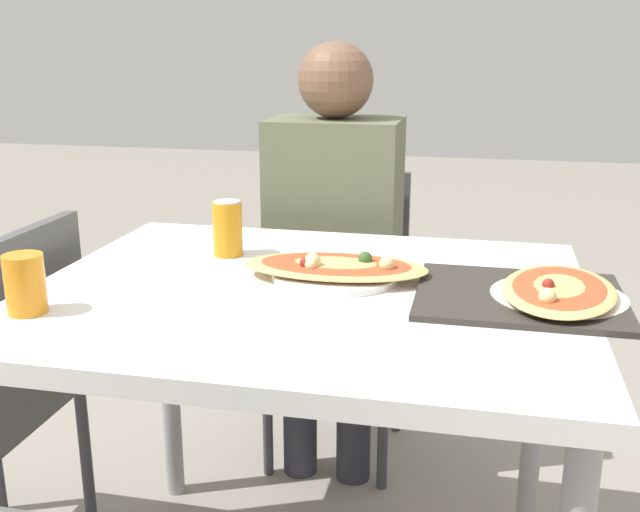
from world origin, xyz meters
The scene contains 8 objects.
dining_table centered at (0.00, 0.00, 0.70)m, with size 1.08×0.89×0.78m.
chair_far_seated centered at (-0.08, 0.77, 0.50)m, with size 0.40×0.40×0.86m.
person_seated centered at (-0.08, 0.66, 0.73)m, with size 0.36×0.28×1.25m.
pizza_main centered at (0.04, 0.07, 0.80)m, with size 0.38×0.26×0.06m.
soda_can centered at (-0.23, 0.19, 0.84)m, with size 0.07×0.07×0.12m.
drink_glass centered at (-0.46, -0.24, 0.83)m, with size 0.07×0.07×0.11m.
serving_tray centered at (0.41, 0.02, 0.79)m, with size 0.38×0.32×0.01m.
pizza_second centered at (0.47, 0.02, 0.80)m, with size 0.25×0.35×0.05m.
Camera 1 is at (0.33, -1.36, 1.25)m, focal length 42.00 mm.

